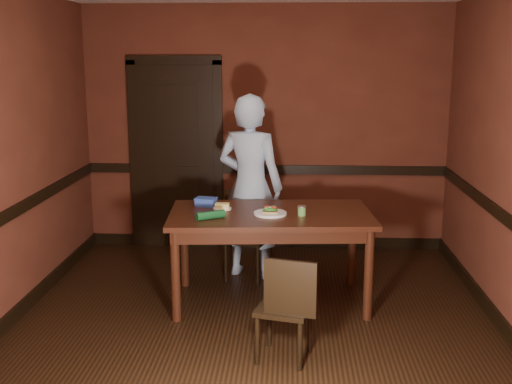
# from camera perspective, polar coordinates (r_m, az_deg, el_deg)

# --- Properties ---
(floor) EXTENTS (4.00, 4.50, 0.01)m
(floor) POSITION_cam_1_polar(r_m,az_deg,el_deg) (5.31, -0.21, -11.97)
(floor) COLOR black
(floor) RESTS_ON ground
(wall_back) EXTENTS (4.00, 0.02, 2.70)m
(wall_back) POSITION_cam_1_polar(r_m,az_deg,el_deg) (7.13, 0.84, 5.61)
(wall_back) COLOR #542619
(wall_back) RESTS_ON ground
(wall_front) EXTENTS (4.00, 0.02, 2.70)m
(wall_front) POSITION_cam_1_polar(r_m,az_deg,el_deg) (2.72, -3.00, -5.48)
(wall_front) COLOR #542619
(wall_front) RESTS_ON ground
(dado_back) EXTENTS (4.00, 0.03, 0.10)m
(dado_back) POSITION_cam_1_polar(r_m,az_deg,el_deg) (7.18, 0.82, 2.03)
(dado_back) COLOR black
(dado_back) RESTS_ON ground
(dado_left) EXTENTS (0.03, 4.50, 0.10)m
(dado_left) POSITION_cam_1_polar(r_m,az_deg,el_deg) (5.49, -21.41, -2.07)
(dado_left) COLOR black
(dado_left) RESTS_ON ground
(baseboard_back) EXTENTS (4.00, 0.03, 0.12)m
(baseboard_back) POSITION_cam_1_polar(r_m,az_deg,el_deg) (7.38, 0.80, -4.40)
(baseboard_back) COLOR black
(baseboard_back) RESTS_ON ground
(baseboard_left) EXTENTS (0.03, 4.50, 0.12)m
(baseboard_left) POSITION_cam_1_polar(r_m,az_deg,el_deg) (5.74, -20.74, -10.22)
(baseboard_left) COLOR black
(baseboard_left) RESTS_ON ground
(baseboard_right) EXTENTS (0.03, 4.50, 0.12)m
(baseboard_right) POSITION_cam_1_polar(r_m,az_deg,el_deg) (5.54, 21.16, -11.08)
(baseboard_right) COLOR black
(baseboard_right) RESTS_ON ground
(door) EXTENTS (1.05, 0.07, 2.20)m
(door) POSITION_cam_1_polar(r_m,az_deg,el_deg) (7.24, -7.13, 3.56)
(door) COLOR black
(door) RESTS_ON ground
(dining_table) EXTENTS (1.82, 1.11, 0.82)m
(dining_table) POSITION_cam_1_polar(r_m,az_deg,el_deg) (5.69, 1.27, -5.82)
(dining_table) COLOR black
(dining_table) RESTS_ON floor
(chair_far) EXTENTS (0.50, 0.50, 0.84)m
(chair_far) POSITION_cam_1_polar(r_m,az_deg,el_deg) (6.27, -0.71, -4.01)
(chair_far) COLOR black
(chair_far) RESTS_ON floor
(chair_near) EXTENTS (0.45, 0.45, 0.80)m
(chair_near) POSITION_cam_1_polar(r_m,az_deg,el_deg) (4.68, 2.54, -10.11)
(chair_near) COLOR black
(chair_near) RESTS_ON floor
(person) EXTENTS (0.76, 0.62, 1.80)m
(person) POSITION_cam_1_polar(r_m,az_deg,el_deg) (6.25, -0.52, 0.48)
(person) COLOR #9FBBDA
(person) RESTS_ON floor
(sandwich_plate) EXTENTS (0.28, 0.28, 0.07)m
(sandwich_plate) POSITION_cam_1_polar(r_m,az_deg,el_deg) (5.50, 1.27, -1.81)
(sandwich_plate) COLOR white
(sandwich_plate) RESTS_ON dining_table
(sauce_jar) EXTENTS (0.07, 0.07, 0.09)m
(sauce_jar) POSITION_cam_1_polar(r_m,az_deg,el_deg) (5.47, 4.10, -1.66)
(sauce_jar) COLOR #579345
(sauce_jar) RESTS_ON dining_table
(cheese_saucer) EXTENTS (0.17, 0.17, 0.05)m
(cheese_saucer) POSITION_cam_1_polar(r_m,az_deg,el_deg) (5.70, -3.02, -1.33)
(cheese_saucer) COLOR white
(cheese_saucer) RESTS_ON dining_table
(food_tub) EXTENTS (0.21, 0.16, 0.08)m
(food_tub) POSITION_cam_1_polar(r_m,az_deg,el_deg) (5.80, -4.47, -0.89)
(food_tub) COLOR blue
(food_tub) RESTS_ON dining_table
(wrapped_veg) EXTENTS (0.25, 0.19, 0.07)m
(wrapped_veg) POSITION_cam_1_polar(r_m,az_deg,el_deg) (5.36, -4.07, -2.06)
(wrapped_veg) COLOR #124820
(wrapped_veg) RESTS_ON dining_table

